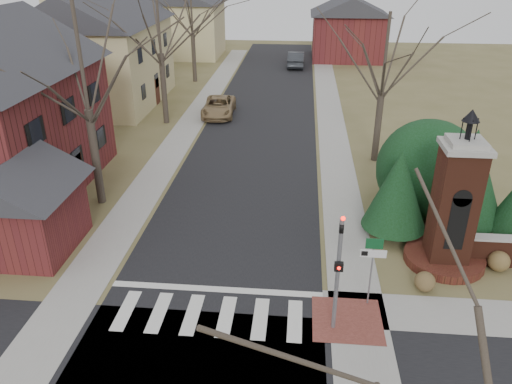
# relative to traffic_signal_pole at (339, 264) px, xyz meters

# --- Properties ---
(ground) EXTENTS (120.00, 120.00, 0.00)m
(ground) POSITION_rel_traffic_signal_pole_xyz_m (-4.30, -0.57, -2.59)
(ground) COLOR brown
(ground) RESTS_ON ground
(main_street) EXTENTS (8.00, 70.00, 0.01)m
(main_street) POSITION_rel_traffic_signal_pole_xyz_m (-4.30, 21.43, -2.58)
(main_street) COLOR black
(main_street) RESTS_ON ground
(crosswalk_zone) EXTENTS (8.00, 2.20, 0.02)m
(crosswalk_zone) POSITION_rel_traffic_signal_pole_xyz_m (-4.30, 0.23, -2.58)
(crosswalk_zone) COLOR silver
(crosswalk_zone) RESTS_ON ground
(stop_bar) EXTENTS (8.00, 0.35, 0.02)m
(stop_bar) POSITION_rel_traffic_signal_pole_xyz_m (-4.30, 1.73, -2.58)
(stop_bar) COLOR silver
(stop_bar) RESTS_ON ground
(sidewalk_right_main) EXTENTS (2.00, 60.00, 0.02)m
(sidewalk_right_main) POSITION_rel_traffic_signal_pole_xyz_m (0.90, 21.43, -2.58)
(sidewalk_right_main) COLOR gray
(sidewalk_right_main) RESTS_ON ground
(sidewalk_left) EXTENTS (2.00, 60.00, 0.02)m
(sidewalk_left) POSITION_rel_traffic_signal_pole_xyz_m (-9.50, 21.43, -2.58)
(sidewalk_left) COLOR gray
(sidewalk_left) RESTS_ON ground
(curb_apron) EXTENTS (2.40, 2.40, 0.02)m
(curb_apron) POSITION_rel_traffic_signal_pole_xyz_m (0.50, 0.43, -2.57)
(curb_apron) COLOR brown
(curb_apron) RESTS_ON ground
(traffic_signal_pole) EXTENTS (0.28, 0.41, 4.50)m
(traffic_signal_pole) POSITION_rel_traffic_signal_pole_xyz_m (0.00, 0.00, 0.00)
(traffic_signal_pole) COLOR slate
(traffic_signal_pole) RESTS_ON ground
(sign_post) EXTENTS (0.90, 0.07, 2.75)m
(sign_post) POSITION_rel_traffic_signal_pole_xyz_m (1.29, 1.41, -0.64)
(sign_post) COLOR slate
(sign_post) RESTS_ON ground
(brick_gate_monument) EXTENTS (3.20, 3.20, 6.47)m
(brick_gate_monument) POSITION_rel_traffic_signal_pole_xyz_m (4.70, 4.42, -0.42)
(brick_gate_monument) COLOR #552719
(brick_gate_monument) RESTS_ON ground
(house_stucco_left) EXTENTS (9.80, 12.80, 9.28)m
(house_stucco_left) POSITION_rel_traffic_signal_pole_xyz_m (-17.80, 26.42, 2.01)
(house_stucco_left) COLOR #C9BD86
(house_stucco_left) RESTS_ON ground
(garage_left) EXTENTS (4.80, 4.80, 4.29)m
(garage_left) POSITION_rel_traffic_signal_pole_xyz_m (-12.82, 3.92, -0.35)
(garage_left) COLOR maroon
(garage_left) RESTS_ON ground
(house_distant_left) EXTENTS (10.80, 8.80, 8.53)m
(house_distant_left) POSITION_rel_traffic_signal_pole_xyz_m (-16.31, 47.42, 1.66)
(house_distant_left) COLOR #C9BD86
(house_distant_left) RESTS_ON ground
(house_distant_right) EXTENTS (8.80, 8.80, 7.30)m
(house_distant_right) POSITION_rel_traffic_signal_pole_xyz_m (3.69, 47.42, 1.06)
(house_distant_right) COLOR maroon
(house_distant_right) RESTS_ON ground
(evergreen_near) EXTENTS (2.80, 2.80, 4.10)m
(evergreen_near) POSITION_rel_traffic_signal_pole_xyz_m (2.90, 6.43, -0.29)
(evergreen_near) COLOR #473D33
(evergreen_near) RESTS_ON ground
(evergreen_mid) EXTENTS (3.40, 3.40, 4.70)m
(evergreen_mid) POSITION_rel_traffic_signal_pole_xyz_m (6.20, 7.63, 0.01)
(evergreen_mid) COLOR #473D33
(evergreen_mid) RESTS_ON ground
(evergreen_mass) EXTENTS (4.80, 4.80, 4.80)m
(evergreen_mass) POSITION_rel_traffic_signal_pole_xyz_m (4.70, 8.93, -0.19)
(evergreen_mass) COLOR black
(evergreen_mass) RESTS_ON ground
(bare_tree_0) EXTENTS (8.05, 8.05, 11.15)m
(bare_tree_0) POSITION_rel_traffic_signal_pole_xyz_m (-11.30, 8.43, 5.11)
(bare_tree_0) COLOR #473D33
(bare_tree_0) RESTS_ON ground
(bare_tree_1) EXTENTS (8.40, 8.40, 11.64)m
(bare_tree_1) POSITION_rel_traffic_signal_pole_xyz_m (-11.30, 21.43, 5.44)
(bare_tree_1) COLOR #473D33
(bare_tree_1) RESTS_ON ground
(bare_tree_2) EXTENTS (7.35, 7.35, 10.19)m
(bare_tree_2) POSITION_rel_traffic_signal_pole_xyz_m (-11.80, 34.43, 4.44)
(bare_tree_2) COLOR #473D33
(bare_tree_2) RESTS_ON ground
(bare_tree_3) EXTENTS (7.00, 7.00, 9.70)m
(bare_tree_3) POSITION_rel_traffic_signal_pole_xyz_m (3.20, 15.43, 4.10)
(bare_tree_3) COLOR #473D33
(bare_tree_3) RESTS_ON ground
(pickup_truck) EXTENTS (2.52, 5.10, 1.39)m
(pickup_truck) POSITION_rel_traffic_signal_pole_xyz_m (-7.70, 23.60, -1.89)
(pickup_truck) COLOR #997D53
(pickup_truck) RESTS_ON ground
(distant_car) EXTENTS (1.78, 5.00, 1.64)m
(distant_car) POSITION_rel_traffic_signal_pole_xyz_m (-2.14, 42.02, -1.77)
(distant_car) COLOR #323439
(distant_car) RESTS_ON ground
(dry_shrub_left) EXTENTS (0.77, 0.77, 0.77)m
(dry_shrub_left) POSITION_rel_traffic_signal_pole_xyz_m (3.50, 2.43, -2.20)
(dry_shrub_left) COLOR brown
(dry_shrub_left) RESTS_ON ground
(dry_shrub_right) EXTENTS (0.85, 0.85, 0.85)m
(dry_shrub_right) POSITION_rel_traffic_signal_pole_xyz_m (6.70, 4.03, -2.16)
(dry_shrub_right) COLOR brown
(dry_shrub_right) RESTS_ON ground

